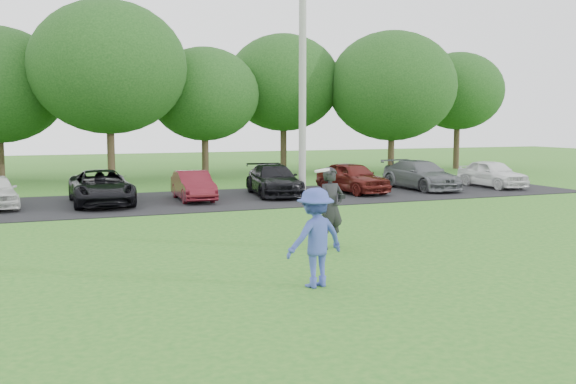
# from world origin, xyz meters

# --- Properties ---
(ground) EXTENTS (100.00, 100.00, 0.00)m
(ground) POSITION_xyz_m (0.00, 0.00, 0.00)
(ground) COLOR #256A1E
(ground) RESTS_ON ground
(parking_lot) EXTENTS (32.00, 6.50, 0.03)m
(parking_lot) POSITION_xyz_m (0.00, 13.00, 0.01)
(parking_lot) COLOR black
(parking_lot) RESTS_ON ground
(utility_pole) EXTENTS (0.28, 0.28, 10.59)m
(utility_pole) POSITION_xyz_m (4.21, 12.63, 5.30)
(utility_pole) COLOR #9D9C98
(utility_pole) RESTS_ON ground
(frisbee_player) EXTENTS (1.26, 0.88, 2.11)m
(frisbee_player) POSITION_xyz_m (-0.87, -0.02, 0.89)
(frisbee_player) COLOR #3948A0
(frisbee_player) RESTS_ON ground
(camera_bystander) EXTENTS (0.77, 0.59, 1.88)m
(camera_bystander) POSITION_xyz_m (0.89, 3.03, 0.94)
(camera_bystander) COLOR black
(camera_bystander) RESTS_ON ground
(parked_cars) EXTENTS (28.47, 5.10, 1.26)m
(parked_cars) POSITION_xyz_m (-0.83, 12.96, 0.64)
(parked_cars) COLOR white
(parked_cars) RESTS_ON parking_lot
(tree_row) EXTENTS (42.39, 9.85, 8.64)m
(tree_row) POSITION_xyz_m (1.51, 22.76, 4.91)
(tree_row) COLOR #38281C
(tree_row) RESTS_ON ground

